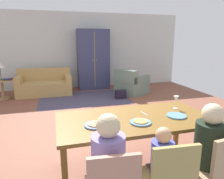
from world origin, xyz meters
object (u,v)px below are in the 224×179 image
Objects in this scene: plate_near_man at (95,125)px; plate_near_child at (141,122)px; armchair at (131,84)px; side_table at (2,87)px; dining_chair_child at (168,179)px; table_lamp at (0,65)px; person_woman at (205,157)px; plate_near_woman at (176,116)px; person_man at (108,174)px; handbag at (121,94)px; book_upper at (7,79)px; dining_table at (135,123)px; dining_chair_woman at (218,169)px; person_child at (160,173)px; book_lower at (9,79)px; armoire at (93,60)px; wine_glass at (176,100)px; couch at (45,85)px.

plate_near_man is 1.00× the size of plate_near_child.
armchair is 2.02× the size of side_table.
table_lamp is (-2.45, 5.22, 0.52)m from dining_chair_child.
person_woman is 2.05× the size of table_lamp.
plate_near_man and plate_near_woman have the same top height.
dining_chair_child reaches higher than side_table.
person_man is 3.47× the size of handbag.
book_upper is at bearing 119.42° from person_woman.
handbag is (0.94, 3.48, -0.56)m from dining_table.
dining_table is at bearing 122.35° from dining_chair_woman.
dining_table is 7.67× the size of plate_near_man.
person_man is 1.20× the size of person_child.
book_lower is 3.37m from handbag.
plate_near_child is 0.21× the size of armchair.
dining_chair_woman is 4.36m from handbag.
book_upper is at bearing 114.65° from person_child.
table_lamp is (-2.89, -0.71, -0.04)m from armoire.
side_table is (-2.46, 4.38, -0.32)m from dining_table.
book_upper is (-2.98, 4.14, -0.27)m from wine_glass.
wine_glass is at bearing 13.83° from plate_near_man.
handbag is at bearing 84.24° from person_woman.
book_lower is (0.20, 0.04, 0.22)m from side_table.
dining_chair_woman is 4.89m from armchair.
person_child is at bearing 86.91° from dining_chair_child.
wine_glass is at bearing 34.99° from person_man.
dining_chair_child is 0.56m from person_woman.
table_lamp is 0.43m from book_upper.
plate_near_child is 5.05m from book_upper.
person_child is (-0.69, -0.86, -0.46)m from wine_glass.
side_table is at bearing -166.19° from armoire.
dining_table is 0.55m from plate_near_man.
book_lower is at bearing 113.15° from dining_chair_child.
book_lower is at bearing 116.14° from plate_near_child.
wine_glass is 0.09× the size of armoire.
table_lamp reaches higher than plate_near_child.
book_lower is (-0.98, -0.21, 0.29)m from couch.
armoire is at bearing 90.98° from person_woman.
person_woman is 4.19m from handbag.
person_child is 2.89× the size of handbag.
side_table is 0.63m from table_lamp.
person_man is at bearing -71.19° from book_lower.
couch is at bearing 17.15° from book_upper.
person_child is 5.81m from armoire.
plate_near_child is at bearing -104.45° from handbag.
person_man reaches higher than person_child.
person_man reaches higher than plate_near_woman.
armchair is (1.45, 3.95, -0.37)m from dining_table.
table_lamp reaches higher than person_woman.
dining_chair_child is at bearing -90.57° from plate_near_child.
plate_near_woman is at bearing 47.62° from person_child.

